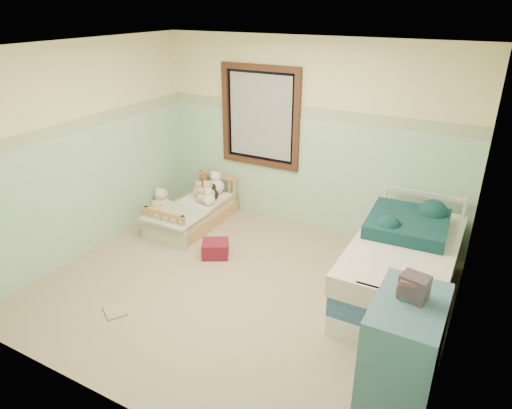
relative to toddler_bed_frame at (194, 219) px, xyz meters
The scene contains 32 objects.
floor 1.72m from the toddler_bed_frame, 37.74° to the right, with size 4.20×3.60×0.02m, color gray.
ceiling 2.97m from the toddler_bed_frame, 37.74° to the right, with size 4.20×3.60×0.02m, color silver.
wall_back 1.94m from the toddler_bed_frame, 28.94° to the left, with size 4.20×0.04×2.50m, color beige.
wall_front 3.37m from the toddler_bed_frame, 64.55° to the right, with size 4.20×0.04×2.50m, color beige.
wall_left 1.74m from the toddler_bed_frame, 125.30° to the right, with size 0.04×3.60×2.50m, color beige.
wall_right 3.80m from the toddler_bed_frame, 16.90° to the right, with size 0.04×3.60×2.50m, color beige.
wainscot_mint 1.68m from the toddler_bed_frame, 28.45° to the left, with size 4.20×0.01×1.50m, color #8CC095.
border_strip 2.15m from the toddler_bed_frame, 28.45° to the left, with size 4.20×0.01×0.15m, color #587B59.
window_frame 1.67m from the toddler_bed_frame, 47.24° to the left, with size 1.16×0.06×1.36m, color #3A1E12.
window_blinds 1.68m from the toddler_bed_frame, 47.64° to the left, with size 0.92×0.01×1.12m, color #AFAFA9.
toddler_bed_frame is the anchor object (origin of this frame).
toddler_mattress 0.14m from the toddler_bed_frame, ahead, with size 0.59×1.24×0.12m, color white.
patchwork_quilt 0.46m from the toddler_bed_frame, 90.00° to the right, with size 0.70×0.65×0.03m, color #7087AE.
plush_bed_brown 0.60m from the toddler_bed_frame, 106.70° to the left, with size 0.18×0.18×0.18m, color brown.
plush_bed_white 0.60m from the toddler_bed_frame, 84.29° to the left, with size 0.23×0.23×0.23m, color white.
plush_bed_tan 0.41m from the toddler_bed_frame, 109.65° to the left, with size 0.17×0.17×0.17m, color tan.
plush_bed_dark 0.42m from the toddler_bed_frame, 65.10° to the left, with size 0.17×0.17×0.17m, color black.
plush_floor_cream 0.58m from the toddler_bed_frame, behind, with size 0.28×0.28×0.28m, color #F9EFCE.
plush_floor_tan 0.50m from the toddler_bed_frame, 147.30° to the right, with size 0.25×0.25×0.25m, color tan.
twin_bed_frame 2.93m from the toddler_bed_frame, ahead, with size 0.94×1.87×0.22m, color silver.
twin_boxspring 2.94m from the toddler_bed_frame, ahead, with size 0.94×1.87×0.22m, color navy.
twin_mattress 2.97m from the toddler_bed_frame, ahead, with size 0.97×1.91×0.22m, color beige.
teal_blanket 2.93m from the toddler_bed_frame, ahead, with size 0.80×0.84×0.14m, color #0B2E2F.
dresser 3.59m from the toddler_bed_frame, 26.99° to the right, with size 0.52×0.83×0.83m, color #476F84.
book_stack 3.65m from the toddler_bed_frame, 26.19° to the right, with size 0.20×0.16×0.20m, color brown.
red_pillow 0.95m from the toddler_bed_frame, 38.64° to the right, with size 0.31×0.27×0.20m, color maroon.
floor_book 2.06m from the toddler_bed_frame, 77.20° to the right, with size 0.25×0.19×0.02m, color gold.
extra_plush_0 0.31m from the toddler_bed_frame, 71.27° to the left, with size 0.15×0.15×0.15m, color tan.
extra_plush_1 0.37m from the toddler_bed_frame, 68.87° to the left, with size 0.16×0.16×0.16m, color tan.
extra_plush_2 0.39m from the toddler_bed_frame, 66.38° to the left, with size 0.21×0.21×0.21m, color tan.
extra_plush_3 0.36m from the toddler_bed_frame, 29.74° to the left, with size 0.17×0.17×0.17m, color #F9EFCE.
extra_plush_4 0.41m from the toddler_bed_frame, 79.07° to the left, with size 0.18×0.18×0.18m, color white.
Camera 1 is at (2.16, -3.58, 2.89)m, focal length 32.08 mm.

